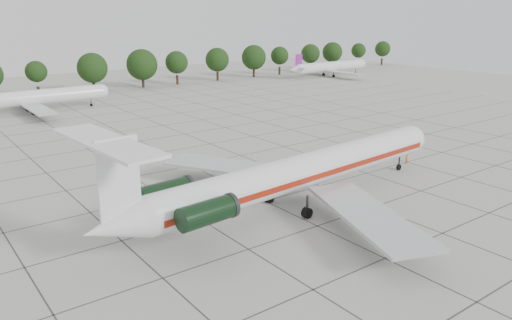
% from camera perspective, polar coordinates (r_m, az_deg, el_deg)
% --- Properties ---
extents(ground, '(260.00, 260.00, 0.00)m').
position_cam_1_polar(ground, '(53.20, 1.06, -4.73)').
color(ground, '#A6A79F').
rests_on(ground, ground).
extents(apron_joints, '(170.00, 170.00, 0.02)m').
position_cam_1_polar(apron_joints, '(65.03, -7.07, -0.84)').
color(apron_joints, '#383838').
rests_on(apron_joints, ground).
extents(main_airliner, '(44.98, 35.25, 10.55)m').
position_cam_1_polar(main_airliner, '(50.24, 4.17, -1.57)').
color(main_airliner, silver).
rests_on(main_airliner, ground).
extents(ground_crew, '(0.67, 0.61, 1.54)m').
position_cam_1_polar(ground_crew, '(68.64, 16.82, 0.16)').
color(ground_crew, '#BC780B').
rests_on(ground_crew, ground).
extents(bg_airliner_c, '(28.24, 27.20, 7.40)m').
position_cam_1_polar(bg_airliner_c, '(108.95, -24.12, 6.48)').
color(bg_airliner_c, silver).
rests_on(bg_airliner_c, ground).
extents(bg_airliner_e, '(28.24, 27.20, 7.40)m').
position_cam_1_polar(bg_airliner_e, '(159.23, 8.53, 10.49)').
color(bg_airliner_e, silver).
rests_on(bg_airliner_e, ground).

